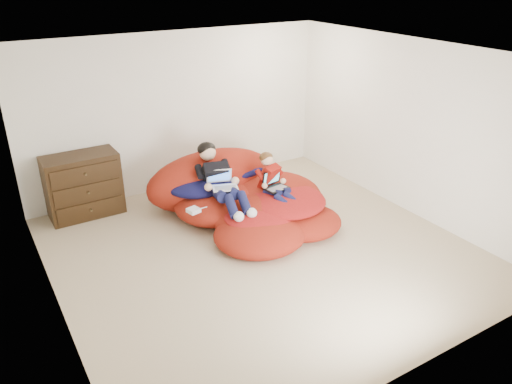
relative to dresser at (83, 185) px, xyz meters
The scene contains 9 objects.
room_shell 2.80m from the dresser, 53.02° to the right, with size 5.10×5.10×2.77m.
dresser is the anchor object (origin of this frame).
beanbag_pile 2.35m from the dresser, 32.06° to the right, with size 2.50×2.45×0.94m.
cream_pillow 1.65m from the dresser, 16.43° to the right, with size 0.43×0.27×0.27m, color white.
older_boy 2.01m from the dresser, 36.68° to the right, with size 0.44×1.29×0.74m.
younger_boy 2.77m from the dresser, 33.36° to the right, with size 0.35×0.86×0.63m.
laptop_white 2.08m from the dresser, 39.19° to the right, with size 0.41×0.45×0.24m.
laptop_black 2.78m from the dresser, 33.81° to the right, with size 0.36×0.32×0.24m.
power_adapter 1.83m from the dresser, 54.09° to the right, with size 0.15×0.15×0.06m, color white.
Camera 1 is at (-2.96, -4.73, 3.43)m, focal length 35.00 mm.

